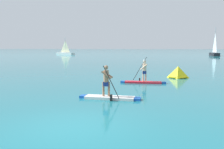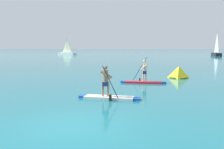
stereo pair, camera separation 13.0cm
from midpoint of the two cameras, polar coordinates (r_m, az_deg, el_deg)
The scene contains 6 objects.
ground at distance 8.33m, azimuth -9.61°, elevation -11.67°, with size 440.00×440.00×0.00m, color #1E727F.
paddleboarder_mid_center at distance 12.25m, azimuth -0.99°, elevation -4.18°, with size 3.08×1.01×1.70m.
paddleboarder_far_right at distance 17.58m, azimuth 6.99°, elevation -0.86°, with size 3.20×0.86×1.84m.
race_marker_buoy at distance 21.10m, azimuth 14.79°, elevation 0.39°, with size 1.54×1.54×0.96m.
sailboat_left_horizon at distance 78.75m, azimuth -10.74°, elevation 4.97°, with size 6.32×4.07×5.18m.
sailboat_right_horizon at distance 72.64m, azimuth 22.47°, elevation 4.69°, with size 1.73×5.39×7.66m.
Camera 1 is at (2.22, -7.59, 2.59)m, focal length 39.73 mm.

